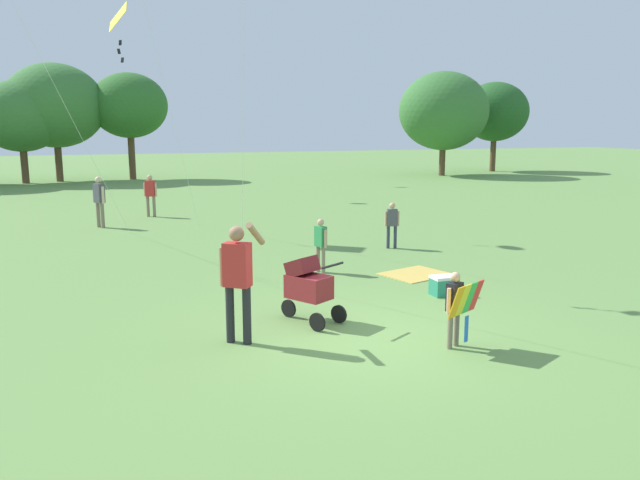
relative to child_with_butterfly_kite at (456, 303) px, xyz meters
name	(u,v)px	position (x,y,z in m)	size (l,w,h in m)	color
ground_plane	(364,338)	(-0.99, 0.79, -0.63)	(120.00, 120.00, 0.00)	#668E47
treeline_distant	(120,107)	(-2.82, 27.90, 3.23)	(45.27, 8.16, 6.44)	brown
child_with_butterfly_kite	(456,303)	(0.00, 0.00, 0.00)	(0.65, 0.49, 1.05)	#7F705B
person_adult_flyer	(238,273)	(-2.71, 1.20, 0.36)	(0.66, 0.44, 1.72)	#232328
stroller	(308,284)	(-1.51, 1.77, -0.03)	(0.86, 1.08, 1.03)	black
kite_orange_delta	(116,23)	(-3.62, 11.13, 4.99)	(2.57, 3.90, 6.26)	yellow
person_red_shirt	(99,198)	(-4.31, 12.41, 0.25)	(0.34, 0.43, 1.50)	#7F705B
person_sitting_far	(321,241)	(-0.19, 4.80, 0.02)	(0.22, 0.34, 1.11)	#7F705B
person_couple_left	(150,192)	(-2.70, 14.19, 0.18)	(0.40, 0.30, 1.38)	#7F705B
person_kid_running	(392,221)	(2.33, 6.62, 0.03)	(0.35, 0.21, 1.13)	#33384C
picnic_blanket	(416,274)	(1.55, 3.96, -0.62)	(1.25, 1.03, 0.02)	gold
cooler_box	(444,285)	(1.27, 2.40, -0.46)	(0.45, 0.33, 0.35)	#288466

